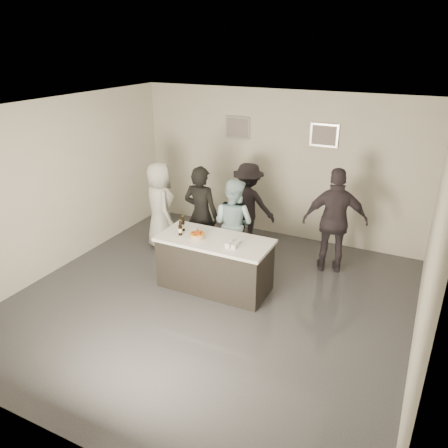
% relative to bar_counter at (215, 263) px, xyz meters
% --- Properties ---
extents(floor, '(6.00, 6.00, 0.00)m').
position_rel_bar_counter_xyz_m(floor, '(0.13, -0.41, -0.45)').
color(floor, '#3D3D42').
rests_on(floor, ground).
extents(ceiling, '(6.00, 6.00, 0.00)m').
position_rel_bar_counter_xyz_m(ceiling, '(0.13, -0.41, 2.55)').
color(ceiling, white).
extents(wall_back, '(6.00, 0.04, 3.00)m').
position_rel_bar_counter_xyz_m(wall_back, '(0.13, 2.59, 1.05)').
color(wall_back, beige).
rests_on(wall_back, ground).
extents(wall_front, '(6.00, 0.04, 3.00)m').
position_rel_bar_counter_xyz_m(wall_front, '(0.13, -3.41, 1.05)').
color(wall_front, beige).
rests_on(wall_front, ground).
extents(wall_left, '(0.04, 6.00, 3.00)m').
position_rel_bar_counter_xyz_m(wall_left, '(-2.87, -0.41, 1.05)').
color(wall_left, beige).
rests_on(wall_left, ground).
extents(wall_right, '(0.04, 6.00, 3.00)m').
position_rel_bar_counter_xyz_m(wall_right, '(3.13, -0.41, 1.05)').
color(wall_right, beige).
rests_on(wall_right, ground).
extents(picture_left, '(0.54, 0.04, 0.44)m').
position_rel_bar_counter_xyz_m(picture_left, '(-0.77, 2.56, 1.75)').
color(picture_left, '#B2B2B7').
rests_on(picture_left, wall_back).
extents(picture_right, '(0.54, 0.04, 0.44)m').
position_rel_bar_counter_xyz_m(picture_right, '(1.03, 2.56, 1.75)').
color(picture_right, '#B2B2B7').
rests_on(picture_right, wall_back).
extents(bar_counter, '(1.86, 0.86, 0.90)m').
position_rel_bar_counter_xyz_m(bar_counter, '(0.00, 0.00, 0.00)').
color(bar_counter, white).
rests_on(bar_counter, ground).
extents(cake, '(0.24, 0.24, 0.07)m').
position_rel_bar_counter_xyz_m(cake, '(-0.27, -0.09, 0.49)').
color(cake, orange).
rests_on(cake, bar_counter).
extents(beer_bottle_a, '(0.07, 0.07, 0.26)m').
position_rel_bar_counter_xyz_m(beer_bottle_a, '(-0.63, 0.06, 0.58)').
color(beer_bottle_a, black).
rests_on(beer_bottle_a, bar_counter).
extents(beer_bottle_b, '(0.07, 0.07, 0.26)m').
position_rel_bar_counter_xyz_m(beer_bottle_b, '(-0.58, -0.11, 0.58)').
color(beer_bottle_b, black).
rests_on(beer_bottle_b, bar_counter).
extents(tumbler_cluster, '(0.19, 0.30, 0.08)m').
position_rel_bar_counter_xyz_m(tumbler_cluster, '(0.37, -0.09, 0.49)').
color(tumbler_cluster, orange).
rests_on(tumbler_cluster, bar_counter).
extents(candles, '(0.24, 0.08, 0.01)m').
position_rel_bar_counter_xyz_m(candles, '(-0.26, -0.34, 0.45)').
color(candles, pink).
rests_on(candles, bar_counter).
extents(person_main_black, '(0.67, 0.44, 1.84)m').
position_rel_bar_counter_xyz_m(person_main_black, '(-0.67, 0.77, 0.47)').
color(person_main_black, black).
rests_on(person_main_black, ground).
extents(person_main_blue, '(0.91, 0.76, 1.67)m').
position_rel_bar_counter_xyz_m(person_main_blue, '(-0.06, 0.85, 0.38)').
color(person_main_blue, '#A4CCD7').
rests_on(person_main_blue, ground).
extents(person_guest_left, '(1.00, 0.97, 1.73)m').
position_rel_bar_counter_xyz_m(person_guest_left, '(-1.70, 0.97, 0.42)').
color(person_guest_left, silver).
rests_on(person_guest_left, ground).
extents(person_guest_right, '(1.20, 0.78, 1.91)m').
position_rel_bar_counter_xyz_m(person_guest_right, '(1.60, 1.48, 0.50)').
color(person_guest_right, '#322C34').
rests_on(person_guest_right, ground).
extents(person_guest_back, '(1.12, 0.69, 1.69)m').
position_rel_bar_counter_xyz_m(person_guest_back, '(-0.20, 1.83, 0.39)').
color(person_guest_back, black).
rests_on(person_guest_back, ground).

